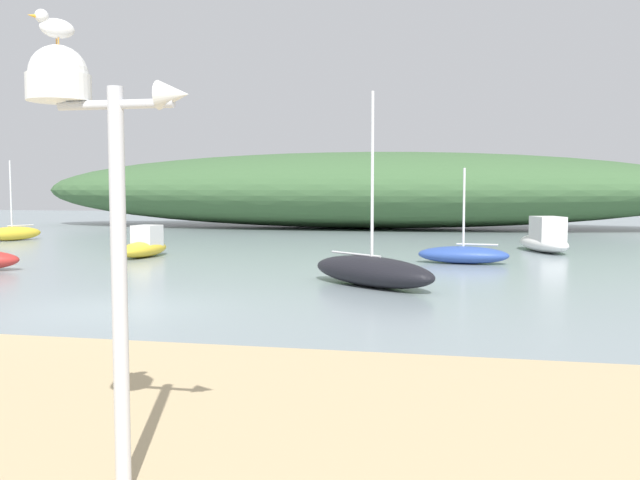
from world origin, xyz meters
TOP-DOWN VIEW (x-y plane):
  - ground_plane at (0.00, 0.00)m, footprint 120.00×120.00m
  - distant_hill at (0.41, 31.38)m, footprint 44.16×11.41m
  - mast_structure at (4.29, -8.45)m, footprint 1.28×0.48m
  - seagull_on_radar at (4.11, -8.46)m, footprint 0.27×0.32m
  - sailboat_inner_mooring at (4.84, 4.54)m, footprint 4.08×3.61m
  - motorboat_mid_channel at (10.43, 15.70)m, footprint 2.31×4.09m
  - motorboat_near_shore at (-4.51, 10.51)m, footprint 1.32×2.90m
  - sailboat_west_reach at (7.19, 10.63)m, footprint 3.14×1.36m
  - sailboat_east_reach at (-14.59, 16.74)m, footprint 2.19×3.01m

SIDE VIEW (x-z plane):
  - ground_plane at x=0.00m, z-range 0.00..0.00m
  - sailboat_west_reach at x=7.19m, z-range -1.32..1.94m
  - sailboat_east_reach at x=-14.59m, z-range -1.60..2.33m
  - sailboat_inner_mooring at x=4.84m, z-range -2.12..2.94m
  - motorboat_near_shore at x=-4.51m, z-range -0.16..1.02m
  - motorboat_mid_channel at x=10.43m, z-range -0.21..1.24m
  - distant_hill at x=0.41m, z-range 0.00..4.94m
  - mast_structure at x=4.29m, z-range 1.27..4.70m
  - seagull_on_radar at x=4.11m, z-range 3.65..3.89m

